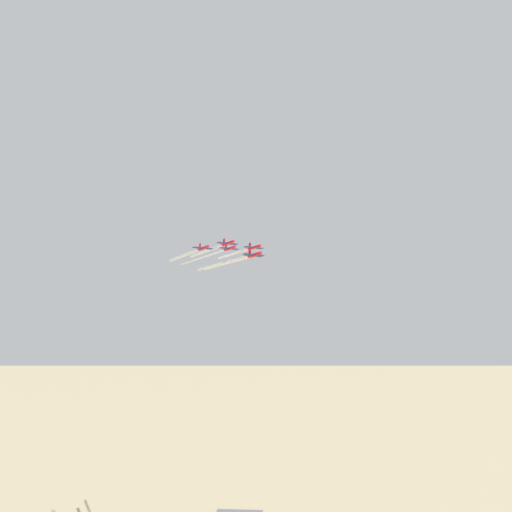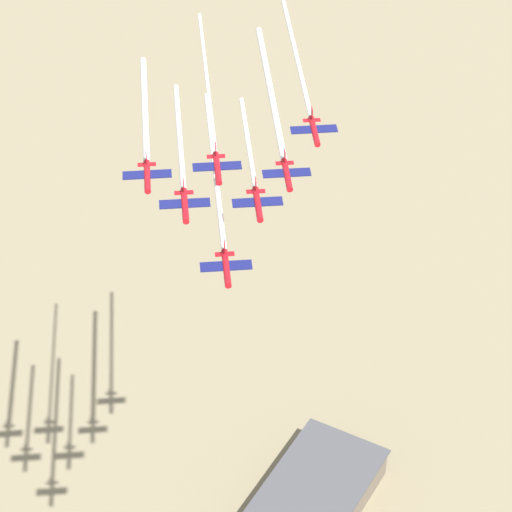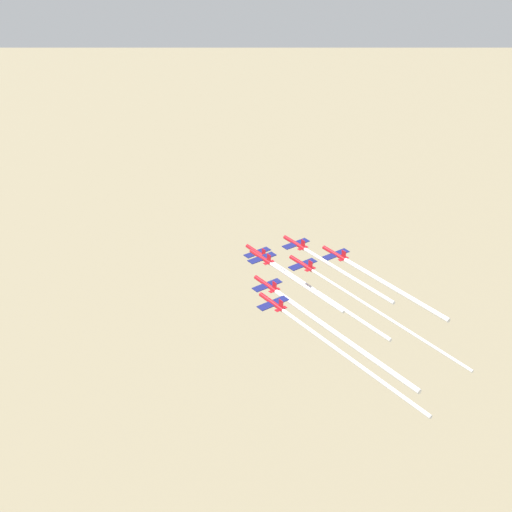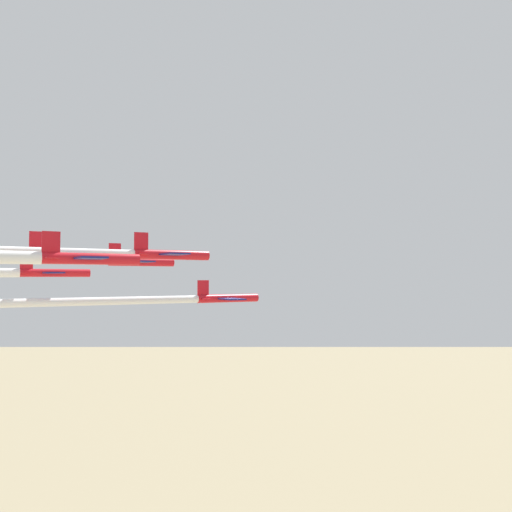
% 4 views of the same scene
% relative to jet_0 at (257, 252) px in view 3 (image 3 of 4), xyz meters
% --- Properties ---
extents(jet_0, '(8.53, 8.38, 3.06)m').
position_rel_jet_0_xyz_m(jet_0, '(0.00, 0.00, 0.00)').
color(jet_0, red).
extents(jet_1, '(8.53, 8.38, 3.06)m').
position_rel_jet_0_xyz_m(jet_1, '(-11.95, -0.81, 4.99)').
color(jet_1, red).
extents(jet_2, '(8.53, 8.38, 3.06)m').
position_rel_jet_0_xyz_m(jet_2, '(-5.10, -10.84, 5.51)').
color(jet_2, red).
extents(jet_3, '(8.53, 8.38, 3.06)m').
position_rel_jet_0_xyz_m(jet_3, '(-23.90, -1.61, 3.49)').
color(jet_3, red).
extents(jet_4, '(8.53, 8.38, 3.06)m').
position_rel_jet_0_xyz_m(jet_4, '(-17.05, -11.64, 5.63)').
color(jet_4, red).
extents(jet_5, '(8.53, 8.38, 3.06)m').
position_rel_jet_0_xyz_m(jet_5, '(-10.20, -21.67, 4.66)').
color(jet_5, red).
extents(jet_6, '(8.53, 8.38, 3.06)m').
position_rel_jet_0_xyz_m(jet_6, '(-35.85, -2.42, 5.64)').
color(jet_6, red).
extents(smoke_trail_0, '(42.04, 29.13, 0.97)m').
position_rel_jet_0_xyz_m(smoke_trail_0, '(-24.20, -16.52, -0.04)').
color(smoke_trail_0, white).
extents(smoke_trail_1, '(24.70, 17.24, 0.87)m').
position_rel_jet_0_xyz_m(smoke_trail_1, '(-27.51, -11.43, 4.94)').
color(smoke_trail_1, white).
extents(smoke_trail_2, '(28.98, 20.21, 0.96)m').
position_rel_jet_0_xyz_m(smoke_trail_2, '(-22.77, -22.90, 5.46)').
color(smoke_trail_2, white).
extents(smoke_trail_3, '(41.42, 28.81, 1.22)m').
position_rel_jet_0_xyz_m(smoke_trail_3, '(-47.72, -17.87, 3.45)').
color(smoke_trail_3, white).
extents(smoke_trail_4, '(44.29, 30.55, 0.71)m').
position_rel_jet_0_xyz_m(smoke_trail_4, '(-42.45, -28.98, 5.58)').
color(smoke_trail_4, white).
extents(smoke_trail_5, '(30.85, 21.59, 1.19)m').
position_rel_jet_0_xyz_m(smoke_trail_5, '(-28.75, -34.33, 4.61)').
color(smoke_trail_5, white).
extents(smoke_trail_6, '(39.41, 27.30, 0.90)m').
position_rel_jet_0_xyz_m(smoke_trail_6, '(-58.75, -18.05, 5.60)').
color(smoke_trail_6, white).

